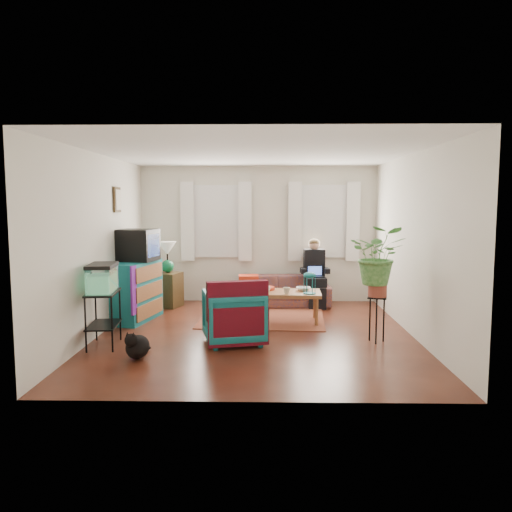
{
  "coord_description": "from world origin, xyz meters",
  "views": [
    {
      "loc": [
        0.15,
        -7.09,
        1.89
      ],
      "look_at": [
        0.0,
        0.4,
        1.1
      ],
      "focal_mm": 35.0,
      "sensor_mm": 36.0,
      "label": 1
    }
  ],
  "objects_px": {
    "aquarium_stand": "(104,319)",
    "plant_stand": "(377,319)",
    "armchair": "(234,314)",
    "coffee_table": "(283,307)",
    "sofa": "(278,286)",
    "dresser": "(134,291)",
    "side_table": "(168,290)"
  },
  "relations": [
    {
      "from": "coffee_table",
      "to": "sofa",
      "type": "bearing_deg",
      "value": 94.97
    },
    {
      "from": "aquarium_stand",
      "to": "plant_stand",
      "type": "height_order",
      "value": "aquarium_stand"
    },
    {
      "from": "armchair",
      "to": "dresser",
      "type": "bearing_deg",
      "value": -51.28
    },
    {
      "from": "aquarium_stand",
      "to": "coffee_table",
      "type": "distance_m",
      "value": 2.81
    },
    {
      "from": "sofa",
      "to": "coffee_table",
      "type": "relative_size",
      "value": 1.59
    },
    {
      "from": "dresser",
      "to": "side_table",
      "type": "bearing_deg",
      "value": 84.29
    },
    {
      "from": "side_table",
      "to": "coffee_table",
      "type": "xyz_separation_m",
      "value": [
        2.08,
        -1.15,
        -0.07
      ]
    },
    {
      "from": "sofa",
      "to": "aquarium_stand",
      "type": "distance_m",
      "value": 3.6
    },
    {
      "from": "sofa",
      "to": "coffee_table",
      "type": "xyz_separation_m",
      "value": [
        0.05,
        -1.29,
        -0.12
      ]
    },
    {
      "from": "side_table",
      "to": "dresser",
      "type": "relative_size",
      "value": 0.59
    },
    {
      "from": "side_table",
      "to": "armchair",
      "type": "height_order",
      "value": "armchair"
    },
    {
      "from": "plant_stand",
      "to": "side_table",
      "type": "bearing_deg",
      "value": 145.13
    },
    {
      "from": "aquarium_stand",
      "to": "plant_stand",
      "type": "distance_m",
      "value": 3.67
    },
    {
      "from": "aquarium_stand",
      "to": "coffee_table",
      "type": "height_order",
      "value": "aquarium_stand"
    },
    {
      "from": "armchair",
      "to": "coffee_table",
      "type": "xyz_separation_m",
      "value": [
        0.72,
        1.21,
        -0.15
      ]
    },
    {
      "from": "armchair",
      "to": "plant_stand",
      "type": "relative_size",
      "value": 1.25
    },
    {
      "from": "plant_stand",
      "to": "armchair",
      "type": "bearing_deg",
      "value": -178.37
    },
    {
      "from": "side_table",
      "to": "aquarium_stand",
      "type": "relative_size",
      "value": 0.86
    },
    {
      "from": "side_table",
      "to": "dresser",
      "type": "bearing_deg",
      "value": -107.62
    },
    {
      "from": "aquarium_stand",
      "to": "armchair",
      "type": "distance_m",
      "value": 1.72
    },
    {
      "from": "aquarium_stand",
      "to": "armchair",
      "type": "bearing_deg",
      "value": 0.6
    },
    {
      "from": "side_table",
      "to": "plant_stand",
      "type": "distance_m",
      "value": 4.04
    },
    {
      "from": "dresser",
      "to": "coffee_table",
      "type": "relative_size",
      "value": 0.9
    },
    {
      "from": "side_table",
      "to": "aquarium_stand",
      "type": "distance_m",
      "value": 2.6
    },
    {
      "from": "aquarium_stand",
      "to": "armchair",
      "type": "height_order",
      "value": "armchair"
    },
    {
      "from": "dresser",
      "to": "plant_stand",
      "type": "distance_m",
      "value": 3.86
    },
    {
      "from": "side_table",
      "to": "plant_stand",
      "type": "relative_size",
      "value": 1.0
    },
    {
      "from": "aquarium_stand",
      "to": "armchair",
      "type": "relative_size",
      "value": 0.92
    },
    {
      "from": "plant_stand",
      "to": "sofa",
      "type": "bearing_deg",
      "value": 117.82
    },
    {
      "from": "dresser",
      "to": "aquarium_stand",
      "type": "xyz_separation_m",
      "value": [
        -0.01,
        -1.5,
        -0.12
      ]
    },
    {
      "from": "dresser",
      "to": "armchair",
      "type": "relative_size",
      "value": 1.34
    },
    {
      "from": "side_table",
      "to": "armchair",
      "type": "bearing_deg",
      "value": -60.05
    }
  ]
}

